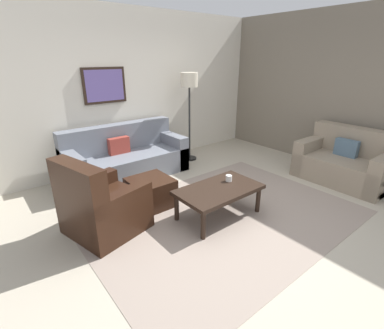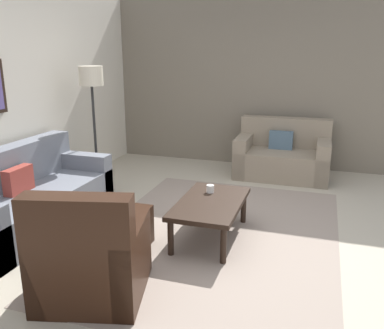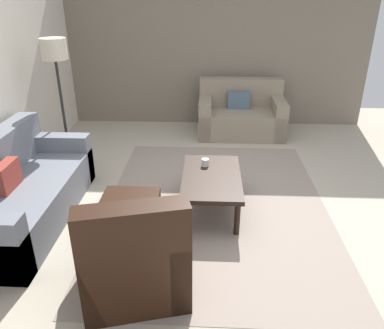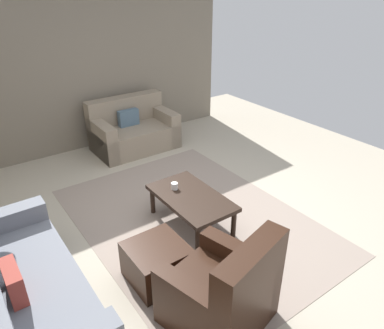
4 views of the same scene
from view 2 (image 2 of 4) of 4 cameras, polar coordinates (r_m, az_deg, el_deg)
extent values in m
plane|color=#B2A893|center=(4.42, 3.45, -9.96)|extent=(8.00, 8.00, 0.00)
cube|color=silver|center=(5.28, -25.07, 8.71)|extent=(6.00, 0.12, 2.80)
cube|color=slate|center=(6.95, 10.00, 11.32)|extent=(0.12, 5.20, 2.80)
cube|color=gray|center=(4.42, 3.45, -9.92)|extent=(3.46, 2.49, 0.01)
cube|color=slate|center=(4.91, -21.24, -5.71)|extent=(2.05, 0.87, 0.42)
cube|color=slate|center=(5.03, -24.29, -2.74)|extent=(2.05, 0.24, 0.88)
cube|color=slate|center=(5.57, -15.47, -1.56)|extent=(0.20, 0.87, 0.62)
cube|color=#99382D|center=(4.79, -23.21, -2.00)|extent=(0.36, 0.12, 0.28)
cube|color=gray|center=(6.47, 12.51, 0.13)|extent=(0.88, 1.40, 0.42)
cube|color=gray|center=(6.73, 12.91, 2.72)|extent=(0.24, 1.40, 0.88)
cube|color=gray|center=(6.52, 7.32, 1.42)|extent=(0.88, 0.20, 0.62)
cube|color=gray|center=(6.43, 17.90, 0.54)|extent=(0.88, 0.20, 0.62)
cube|color=slate|center=(6.49, 12.39, 3.37)|extent=(0.12, 0.36, 0.28)
cube|color=black|center=(3.48, -13.58, -13.96)|extent=(0.97, 0.97, 0.44)
cube|color=black|center=(3.11, -15.53, -12.55)|extent=(0.39, 0.82, 0.95)
cube|color=black|center=(3.36, -8.31, -13.20)|extent=(0.81, 0.35, 0.60)
cube|color=black|center=(3.54, -18.73, -12.32)|extent=(0.81, 0.35, 0.60)
cube|color=black|center=(4.13, -10.51, -9.11)|extent=(0.56, 0.56, 0.40)
cylinder|color=black|center=(3.83, 4.42, -11.28)|extent=(0.06, 0.06, 0.36)
cylinder|color=black|center=(4.70, 7.25, -6.02)|extent=(0.06, 0.06, 0.36)
cylinder|color=black|center=(3.97, -3.02, -10.24)|extent=(0.06, 0.06, 0.36)
cylinder|color=black|center=(4.82, 1.14, -5.36)|extent=(0.06, 0.06, 0.36)
cube|color=black|center=(4.24, 2.62, -5.45)|extent=(1.10, 0.64, 0.05)
cylinder|color=white|center=(4.46, 2.58, -3.42)|extent=(0.08, 0.08, 0.08)
cylinder|color=black|center=(6.05, -13.02, -2.95)|extent=(0.28, 0.28, 0.03)
cylinder|color=#262626|center=(5.86, -13.44, 3.64)|extent=(0.04, 0.04, 1.45)
cylinder|color=beige|center=(5.75, -14.00, 11.99)|extent=(0.32, 0.32, 0.26)
camera|label=1|loc=(1.98, 59.59, 10.09)|focal=26.16mm
camera|label=3|loc=(1.13, -73.31, 24.15)|focal=35.70mm
camera|label=4|loc=(3.37, -62.31, 22.10)|focal=33.97mm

